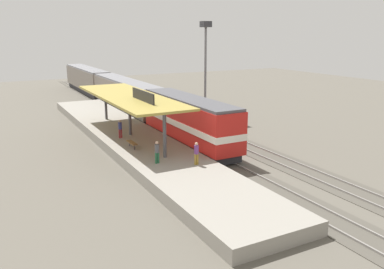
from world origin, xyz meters
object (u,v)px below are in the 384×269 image
Objects in this scene: locomotive at (189,121)px; passenger_carriage_front at (126,96)px; person_walking at (120,128)px; person_boarding at (196,152)px; passenger_carriage_rear at (87,80)px; light_mast at (206,49)px; platform_bench at (132,143)px; person_waiting at (157,151)px.

locomotive is 0.72× the size of passenger_carriage_front.
person_boarding is (2.52, -10.05, 0.00)m from person_walking.
passenger_carriage_rear is at bearing 90.00° from passenger_carriage_front.
light_mast is at bearing -43.80° from passenger_carriage_front.
locomotive is at bearing 66.23° from person_boarding.
passenger_carriage_front is 25.71m from person_boarding.
person_walking is at bearing -99.12° from passenger_carriage_rear.
platform_bench is at bearing -98.56° from passenger_carriage_rear.
person_waiting is at bearing -129.62° from light_mast.
person_waiting and person_walking have the same top height.
person_waiting is 1.00× the size of person_boarding.
person_waiting is (-5.73, -23.83, -0.46)m from passenger_carriage_front.
passenger_carriage_front is at bearing 90.00° from locomotive.
passenger_carriage_front is 11.70× the size of person_waiting.
light_mast is 6.84× the size of person_waiting.
platform_bench is 6.99m from person_boarding.
locomotive is (6.00, 1.06, 1.07)m from platform_bench.
person_boarding is (-11.10, -18.01, -6.54)m from light_mast.
locomotive reaches higher than platform_bench.
passenger_carriage_front reaches higher than platform_bench.
locomotive is at bearing -126.55° from light_mast.
locomotive is at bearing -90.00° from passenger_carriage_rear.
passenger_carriage_rear is 29.96m from light_mast.
passenger_carriage_rear is 36.70m from person_walking.
passenger_carriage_front is at bearing 76.48° from person_waiting.
person_walking is at bearing 156.21° from locomotive.
locomotive is 8.44× the size of person_boarding.
person_walking is at bearing 104.06° from person_boarding.
locomotive is 14.40m from light_mast.
person_boarding is at bearing -97.37° from passenger_carriage_front.
locomotive is 8.19m from person_waiting.
platform_bench is 0.08× the size of passenger_carriage_rear.
passenger_carriage_front is 1.71× the size of light_mast.
person_walking is at bearing -149.70° from light_mast.
light_mast is 22.14m from person_boarding.
person_waiting is (-13.53, -16.35, -6.54)m from light_mast.
light_mast is at bearing -74.58° from passenger_carriage_rear.
person_waiting is (0.27, -4.77, 0.51)m from platform_bench.
person_waiting is at bearing -134.53° from locomotive.
passenger_carriage_front and passenger_carriage_rear have the same top height.
passenger_carriage_rear is at bearing 105.42° from light_mast.
passenger_carriage_front is at bearing 136.20° from light_mast.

